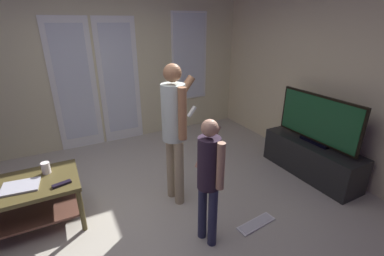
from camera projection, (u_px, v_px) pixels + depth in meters
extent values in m
cube|color=#B0A999|center=(140.00, 229.00, 2.69)|extent=(5.49, 4.73, 0.02)
cube|color=beige|center=(87.00, 59.00, 4.07)|extent=(5.49, 0.06, 2.82)
cube|color=white|center=(75.00, 87.00, 4.09)|extent=(0.65, 0.02, 2.06)
cube|color=silver|center=(74.00, 84.00, 4.06)|extent=(0.49, 0.01, 1.76)
cube|color=white|center=(120.00, 83.00, 4.38)|extent=(0.65, 0.02, 2.06)
cube|color=silver|center=(120.00, 80.00, 4.35)|extent=(0.49, 0.01, 1.76)
cube|color=white|center=(189.00, 57.00, 4.81)|extent=(0.69, 0.02, 1.54)
cube|color=silver|center=(190.00, 57.00, 4.80)|extent=(0.63, 0.01, 1.48)
cube|color=beige|center=(340.00, 68.00, 3.32)|extent=(0.06, 4.73, 2.82)
cube|color=#4E4322|center=(28.00, 185.00, 2.54)|extent=(0.90, 0.64, 0.04)
cube|color=brown|center=(35.00, 211.00, 2.66)|extent=(0.82, 0.56, 0.02)
cylinder|color=#4E4322|center=(82.00, 210.00, 2.59)|extent=(0.05, 0.05, 0.47)
cylinder|color=#4E4322|center=(76.00, 182.00, 3.05)|extent=(0.05, 0.05, 0.47)
cube|color=black|center=(311.00, 159.00, 3.57)|extent=(0.43, 1.32, 0.46)
cube|color=black|center=(358.00, 181.00, 3.02)|extent=(0.36, 0.02, 0.26)
cube|color=black|center=(314.00, 142.00, 3.47)|extent=(0.08, 0.40, 0.04)
cube|color=black|center=(318.00, 119.00, 3.35)|extent=(0.04, 1.15, 0.60)
cube|color=#194C28|center=(317.00, 119.00, 3.34)|extent=(0.00, 1.10, 0.55)
cylinder|color=tan|center=(179.00, 173.00, 2.93)|extent=(0.11, 0.11, 0.77)
cylinder|color=tan|center=(171.00, 167.00, 3.06)|extent=(0.11, 0.11, 0.77)
cylinder|color=silver|center=(173.00, 113.00, 2.74)|extent=(0.25, 0.25, 0.60)
sphere|color=#9F6B49|center=(172.00, 73.00, 2.58)|extent=(0.18, 0.18, 0.18)
cylinder|color=#9F6B49|center=(182.00, 114.00, 2.60)|extent=(0.09, 0.09, 0.54)
cylinder|color=#9F6B49|center=(179.00, 97.00, 2.92)|extent=(0.43, 0.14, 0.46)
cube|color=white|center=(192.00, 112.00, 3.09)|extent=(0.12, 0.06, 0.13)
cylinder|color=#2F304D|center=(213.00, 218.00, 2.39)|extent=(0.08, 0.08, 0.60)
cylinder|color=#2F304D|center=(202.00, 211.00, 2.48)|extent=(0.08, 0.08, 0.60)
cylinder|color=#2D202F|center=(209.00, 163.00, 2.23)|extent=(0.20, 0.20, 0.47)
sphere|color=tan|center=(210.00, 128.00, 2.11)|extent=(0.14, 0.14, 0.14)
cylinder|color=tan|center=(221.00, 166.00, 2.13)|extent=(0.07, 0.07, 0.42)
cylinder|color=tan|center=(208.00, 147.00, 2.38)|extent=(0.31, 0.14, 0.38)
cube|color=white|center=(216.00, 159.00, 2.52)|extent=(0.11, 0.07, 0.13)
cube|color=white|center=(256.00, 224.00, 2.73)|extent=(0.45, 0.17, 0.02)
cube|color=silver|center=(256.00, 223.00, 2.73)|extent=(0.40, 0.14, 0.00)
cube|color=#B3B3BE|center=(20.00, 187.00, 2.47)|extent=(0.34, 0.27, 0.02)
cylinder|color=white|center=(46.00, 168.00, 2.69)|extent=(0.08, 0.08, 0.12)
cube|color=black|center=(62.00, 184.00, 2.51)|extent=(0.18, 0.09, 0.02)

